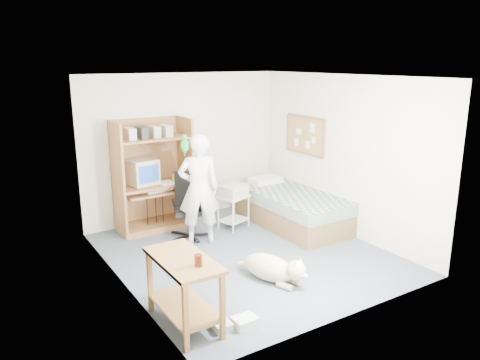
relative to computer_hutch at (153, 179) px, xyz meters
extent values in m
plane|color=#4D5868|center=(0.70, -1.74, -0.82)|extent=(4.00, 4.00, 0.00)
cube|color=white|center=(0.70, 0.26, 0.43)|extent=(3.60, 0.02, 2.50)
cube|color=white|center=(2.50, -1.74, 0.43)|extent=(0.02, 4.00, 2.50)
cube|color=white|center=(-1.10, -1.74, 0.43)|extent=(0.02, 4.00, 2.50)
cube|color=white|center=(0.70, -1.74, 1.68)|extent=(3.60, 4.00, 0.02)
cube|color=brown|center=(-0.58, -0.04, 0.08)|extent=(0.04, 0.60, 1.80)
cube|color=brown|center=(0.58, -0.04, 0.08)|extent=(0.04, 0.60, 1.80)
cube|color=brown|center=(0.00, 0.25, 0.08)|extent=(1.20, 0.02, 1.80)
cube|color=brown|center=(0.00, -0.04, -0.08)|extent=(1.12, 0.60, 0.04)
cube|color=brown|center=(0.00, -0.12, -0.18)|extent=(1.00, 0.50, 0.03)
cube|color=brown|center=(0.00, -0.04, 0.68)|extent=(1.12, 0.55, 0.03)
cube|color=brown|center=(0.00, -0.04, -0.77)|extent=(1.12, 0.60, 0.10)
cube|color=brown|center=(2.00, -1.14, -0.64)|extent=(1.00, 2.00, 0.36)
cube|color=#2B7073|center=(2.00, -1.14, -0.36)|extent=(1.02, 2.02, 0.20)
cube|color=white|center=(2.00, -0.34, -0.22)|extent=(0.55, 0.35, 0.12)
cube|color=brown|center=(-0.85, -2.94, -0.09)|extent=(0.50, 1.00, 0.04)
cube|color=brown|center=(-1.05, -3.39, -0.47)|extent=(0.05, 0.05, 0.70)
cube|color=brown|center=(-0.65, -3.39, -0.47)|extent=(0.05, 0.05, 0.70)
cube|color=brown|center=(-1.05, -2.49, -0.47)|extent=(0.05, 0.05, 0.70)
cube|color=brown|center=(-0.65, -2.49, -0.47)|extent=(0.05, 0.05, 0.70)
cube|color=brown|center=(-0.85, -2.94, -0.62)|extent=(0.46, 0.92, 0.03)
cube|color=olive|center=(2.48, -0.84, 0.63)|extent=(0.03, 0.90, 0.60)
cube|color=brown|center=(2.47, -0.84, 0.94)|extent=(0.04, 0.94, 0.04)
cube|color=brown|center=(2.47, -0.84, 0.32)|extent=(0.04, 0.94, 0.04)
cylinder|color=black|center=(0.29, -0.73, -0.78)|extent=(0.57, 0.57, 0.06)
cylinder|color=black|center=(0.29, -0.73, -0.60)|extent=(0.06, 0.06, 0.38)
cube|color=black|center=(0.29, -0.73, -0.38)|extent=(0.56, 0.56, 0.08)
cube|color=black|center=(0.37, -0.52, -0.06)|extent=(0.39, 0.19, 0.52)
cube|color=black|center=(0.07, -0.64, -0.23)|extent=(0.14, 0.28, 0.04)
cube|color=black|center=(0.51, -0.81, -0.23)|extent=(0.14, 0.28, 0.04)
imported|color=white|center=(0.34, -0.98, 0.02)|extent=(0.71, 0.59, 1.68)
ellipsoid|color=#127F1E|center=(0.14, -0.96, 0.70)|extent=(0.12, 0.12, 0.20)
sphere|color=#127F1E|center=(0.13, -0.99, 0.82)|extent=(0.09, 0.09, 0.09)
cone|color=orange|center=(0.11, -1.03, 0.82)|extent=(0.05, 0.05, 0.03)
cylinder|color=#127F1E|center=(0.16, -0.91, 0.58)|extent=(0.07, 0.14, 0.12)
ellipsoid|color=beige|center=(0.50, -2.57, -0.66)|extent=(0.56, 0.79, 0.33)
sphere|color=beige|center=(0.63, -2.95, -0.58)|extent=(0.24, 0.24, 0.24)
cone|color=beige|center=(0.58, -2.99, -0.47)|extent=(0.07, 0.07, 0.09)
cone|color=beige|center=(0.70, -2.95, -0.47)|extent=(0.07, 0.07, 0.09)
ellipsoid|color=beige|center=(0.67, -3.04, -0.62)|extent=(0.12, 0.15, 0.08)
cylinder|color=beige|center=(0.37, -2.20, -0.72)|extent=(0.13, 0.24, 0.12)
cube|color=silver|center=(1.10, -0.72, -0.28)|extent=(0.56, 0.50, 0.04)
cube|color=silver|center=(1.10, -0.72, -0.68)|extent=(0.51, 0.46, 0.03)
cylinder|color=silver|center=(0.90, -0.88, -0.55)|extent=(0.03, 0.03, 0.54)
cylinder|color=silver|center=(1.31, -0.88, -0.55)|extent=(0.03, 0.03, 0.54)
cylinder|color=silver|center=(0.90, -0.56, -0.55)|extent=(0.03, 0.03, 0.54)
cylinder|color=silver|center=(1.31, -0.56, -0.55)|extent=(0.03, 0.03, 0.54)
cube|color=#AAAAA5|center=(1.10, -0.72, -0.18)|extent=(0.50, 0.44, 0.18)
cube|color=beige|center=(-0.18, 0.01, 0.15)|extent=(0.49, 0.51, 0.41)
cube|color=navy|center=(-0.14, -0.21, 0.15)|extent=(0.34, 0.07, 0.28)
cube|color=beige|center=(0.04, -0.16, -0.15)|extent=(0.46, 0.20, 0.03)
cylinder|color=gold|center=(0.35, -0.09, 0.00)|extent=(0.08, 0.08, 0.12)
cylinder|color=#3B1509|center=(-0.80, -3.19, -0.01)|extent=(0.08, 0.08, 0.12)
cube|color=white|center=(-0.34, -3.31, -0.77)|extent=(0.25, 0.20, 0.10)
cube|color=#BCBCB7|center=(-0.57, -3.22, -0.78)|extent=(0.19, 0.23, 0.08)
camera|label=1|loc=(-2.70, -6.99, 1.90)|focal=35.00mm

